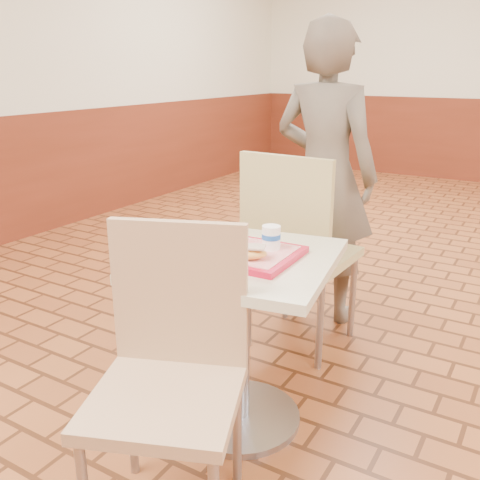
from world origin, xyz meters
The scene contains 8 objects.
main_table centered at (-1.17, -0.60, 0.48)m, with size 0.67×0.67×0.71m.
chair_main_front centered at (-1.13, -1.07, 0.52)m, with size 0.56×0.56×0.93m.
chair_main_back centered at (-1.24, 0.05, 0.56)m, with size 0.48×0.48×1.00m.
customer centered at (-1.30, 0.51, 0.81)m, with size 0.59×0.39×1.61m, color #5F564A.
serving_tray centered at (-1.17, -0.60, 0.72)m, with size 0.41×0.32×0.03m.
ring_donut centered at (-1.27, -0.53, 0.75)m, with size 0.11×0.11×0.03m, color #C07E46.
long_john_donut centered at (-1.10, -0.68, 0.76)m, with size 0.17×0.13×0.05m.
paper_cup centered at (-1.07, -0.53, 0.78)m, with size 0.07×0.07×0.09m.
Camera 1 is at (-0.22, -2.18, 1.37)m, focal length 40.00 mm.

